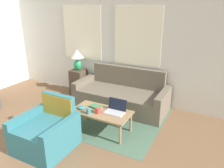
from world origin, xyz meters
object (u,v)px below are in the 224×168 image
Objects in this scene: armchair at (47,133)px; book_red at (96,107)px; table_lamp at (77,57)px; cup_navy at (98,110)px; couch at (122,96)px; coffee_table at (101,113)px; snack_bowl at (81,107)px; laptop at (115,110)px; cup_yellow at (88,111)px.

book_red is (0.37, 0.91, 0.15)m from armchair.
table_lamp is at bearing 136.45° from book_red.
cup_navy reaches higher than book_red.
couch is 8.28× the size of book_red.
table_lamp is at bearing 172.32° from couch.
cup_navy is at bearing -44.12° from table_lamp.
book_red is (-0.15, 0.17, -0.03)m from cup_navy.
table_lamp is (-1.32, 0.18, 0.72)m from couch.
snack_bowl is (-0.38, -0.09, 0.07)m from coffee_table.
laptop reaches higher than cup_navy.
coffee_table is 0.13m from cup_navy.
armchair is 0.77m from cup_yellow.
couch reaches higher than book_red.
armchair is (-0.44, -1.93, 0.01)m from couch.
coffee_table is 0.27m from laptop.
table_lamp is at bearing 135.88° from cup_navy.
couch is 2.43× the size of armchair.
laptop is 3.50× the size of cup_navy.
armchair reaches higher than cup_yellow.
armchair is 0.99m from book_red.
cup_yellow is at bearing -87.56° from book_red.
armchair is at bearing -101.82° from snack_bowl.
armchair is 0.99m from coffee_table.
cup_yellow is (-0.05, -1.29, 0.19)m from couch.
table_lamp reaches higher than snack_bowl.
armchair is at bearing -112.12° from book_red.
cup_yellow is 0.25m from snack_bowl.
armchair reaches higher than snack_bowl.
coffee_table is 0.19m from book_red.
table_lamp is 2.01m from coffee_table.
coffee_table is (1.42, -1.28, -0.62)m from table_lamp.
coffee_table is at bearing -41.95° from table_lamp.
laptop reaches higher than snack_bowl.
laptop is (0.24, 0.08, 0.09)m from coffee_table.
laptop is 1.40× the size of book_red.
cup_navy is at bearing -146.94° from laptop.
table_lamp is 2.01m from cup_yellow.
armchair is 0.78m from snack_bowl.
armchair is 2.40m from table_lamp.
cup_yellow is (-0.40, -0.27, 0.00)m from laptop.
snack_bowl is at bearing -164.86° from laptop.
armchair is 2.42× the size of laptop.
book_red is at bearing -93.65° from couch.
snack_bowl is at bearing -167.21° from coffee_table.
coffee_table is 4.34× the size of book_red.
table_lamp is 1.81m from snack_bowl.
coffee_table is at bearing 57.16° from armchair.
cup_navy is 0.23m from book_red.
couch is 19.40× the size of cup_yellow.
armchair is 0.78× the size of coffee_table.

